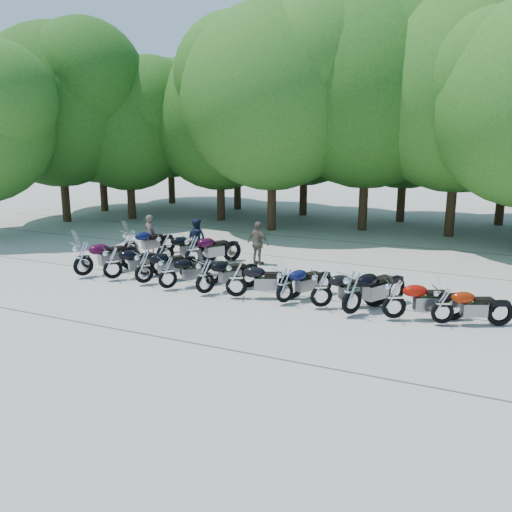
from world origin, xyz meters
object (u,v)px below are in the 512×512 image
at_px(motorcycle_8, 352,291).
at_px(motorcycle_13, 193,250).
at_px(motorcycle_2, 144,266).
at_px(motorcycle_1, 112,262).
at_px(motorcycle_10, 443,304).
at_px(motorcycle_7, 321,288).
at_px(motorcycle_6, 285,284).
at_px(motorcycle_4, 205,275).
at_px(motorcycle_9, 395,298).
at_px(motorcycle_3, 167,272).
at_px(motorcycle_12, 165,247).
at_px(rider_1, 197,239).
at_px(motorcycle_11, 130,243).
at_px(motorcycle_5, 236,278).
at_px(rider_0, 150,235).
at_px(motorcycle_0, 83,258).
at_px(rider_2, 258,243).

xyz_separation_m(motorcycle_8, motorcycle_13, (-6.58, 2.79, -0.04)).
xyz_separation_m(motorcycle_2, motorcycle_13, (0.26, 2.61, 0.03)).
height_order(motorcycle_1, motorcycle_10, motorcycle_1).
bearing_deg(motorcycle_7, motorcycle_2, 58.73).
distance_m(motorcycle_6, motorcycle_13, 5.26).
height_order(motorcycle_4, motorcycle_10, motorcycle_4).
bearing_deg(motorcycle_6, motorcycle_8, -157.64).
height_order(motorcycle_7, motorcycle_8, motorcycle_8).
relative_size(motorcycle_9, motorcycle_10, 1.07).
distance_m(motorcycle_2, motorcycle_4, 2.35).
height_order(motorcycle_1, motorcycle_3, motorcycle_1).
bearing_deg(motorcycle_8, motorcycle_12, 8.44).
bearing_deg(motorcycle_12, rider_1, -68.38).
bearing_deg(rider_1, motorcycle_11, 30.82).
xyz_separation_m(motorcycle_5, motorcycle_11, (-5.98, 2.86, 0.00)).
bearing_deg(motorcycle_10, motorcycle_13, 49.76).
bearing_deg(motorcycle_5, motorcycle_2, 65.41).
bearing_deg(motorcycle_2, motorcycle_3, -156.91).
bearing_deg(rider_0, motorcycle_7, 164.71).
height_order(motorcycle_1, motorcycle_11, motorcycle_1).
bearing_deg(motorcycle_0, rider_2, -114.12).
relative_size(motorcycle_6, motorcycle_12, 0.94).
relative_size(motorcycle_7, rider_0, 1.36).
bearing_deg(motorcycle_8, motorcycle_2, 26.85).
bearing_deg(motorcycle_8, motorcycle_10, -145.24).
xyz_separation_m(motorcycle_1, motorcycle_6, (6.09, 0.02, -0.03)).
relative_size(motorcycle_8, rider_1, 1.53).
bearing_deg(motorcycle_11, motorcycle_6, -173.47).
bearing_deg(motorcycle_13, rider_1, -34.75).
relative_size(motorcycle_10, rider_1, 1.28).
xyz_separation_m(motorcycle_0, motorcycle_6, (7.23, 0.13, -0.09)).
relative_size(motorcycle_0, motorcycle_4, 1.10).
bearing_deg(motorcycle_7, motorcycle_11, 40.52).
bearing_deg(motorcycle_11, motorcycle_10, -166.13).
bearing_deg(motorcycle_10, motorcycle_7, 65.90).
height_order(motorcycle_0, motorcycle_3, motorcycle_0).
bearing_deg(rider_0, motorcycle_5, 154.91).
xyz_separation_m(motorcycle_11, motorcycle_13, (2.89, -0.17, 0.02)).
bearing_deg(rider_2, motorcycle_0, 55.36).
xyz_separation_m(motorcycle_1, motorcycle_10, (10.38, 0.07, -0.05)).
bearing_deg(motorcycle_8, motorcycle_5, 26.67).
height_order(motorcycle_0, motorcycle_2, motorcycle_0).
bearing_deg(rider_1, motorcycle_0, 69.38).
height_order(motorcycle_1, motorcycle_5, motorcycle_1).
height_order(motorcycle_6, motorcycle_9, motorcycle_9).
height_order(motorcycle_6, rider_0, rider_0).
bearing_deg(motorcycle_12, motorcycle_8, -146.52).
bearing_deg(motorcycle_11, rider_2, -139.63).
height_order(motorcycle_1, motorcycle_7, motorcycle_1).
xyz_separation_m(motorcycle_5, motorcycle_10, (5.78, 0.15, -0.05)).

